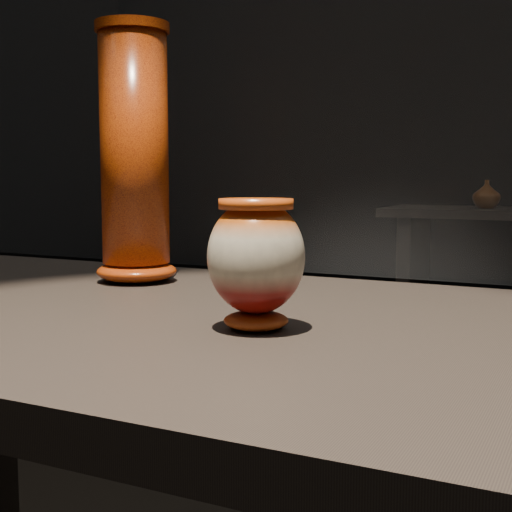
# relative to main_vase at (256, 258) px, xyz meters

# --- Properties ---
(main_vase) EXTENTS (0.13, 0.13, 0.16)m
(main_vase) POSITION_rel_main_vase_xyz_m (0.00, 0.00, 0.00)
(main_vase) COLOR maroon
(main_vase) RESTS_ON display_plinth
(tall_vase) EXTENTS (0.17, 0.17, 0.45)m
(tall_vase) POSITION_rel_main_vase_xyz_m (-0.37, 0.26, 0.13)
(tall_vase) COLOR #BE450C
(tall_vase) RESTS_ON display_plinth
(back_vase_left) EXTENTS (0.21, 0.21, 0.16)m
(back_vase_left) POSITION_rel_main_vase_xyz_m (-0.25, 3.43, -0.01)
(back_vase_left) COLOR brown
(back_vase_left) RESTS_ON back_shelf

